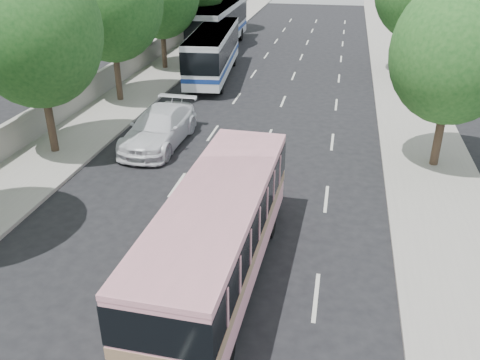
% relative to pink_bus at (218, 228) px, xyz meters
% --- Properties ---
extents(ground, '(120.00, 120.00, 0.00)m').
position_rel_pink_bus_xyz_m(ground, '(-1.30, 1.84, -1.88)').
color(ground, black).
rests_on(ground, ground).
extents(sidewalk_left, '(4.00, 90.00, 0.15)m').
position_rel_pink_bus_xyz_m(sidewalk_left, '(-9.80, 21.84, -1.81)').
color(sidewalk_left, '#9E998E').
rests_on(sidewalk_left, ground).
extents(sidewalk_right, '(4.00, 90.00, 0.12)m').
position_rel_pink_bus_xyz_m(sidewalk_right, '(7.20, 21.84, -1.82)').
color(sidewalk_right, '#9E998E').
rests_on(sidewalk_right, ground).
extents(low_wall, '(0.30, 90.00, 1.50)m').
position_rel_pink_bus_xyz_m(low_wall, '(-11.60, 21.84, -0.98)').
color(low_wall, '#9E998E').
rests_on(low_wall, sidewalk_left).
extents(tree_left_b, '(5.70, 5.70, 8.88)m').
position_rel_pink_bus_xyz_m(tree_left_b, '(-9.72, 7.79, 3.94)').
color(tree_left_b, '#38281E').
rests_on(tree_left_b, ground).
extents(tree_right_near, '(5.10, 5.10, 7.95)m').
position_rel_pink_bus_xyz_m(tree_right_near, '(7.48, 9.79, 3.32)').
color(tree_right_near, '#38281E').
rests_on(tree_right_near, ground).
extents(pink_bus, '(2.68, 9.54, 3.02)m').
position_rel_pink_bus_xyz_m(pink_bus, '(0.00, 0.00, 0.00)').
color(pink_bus, '#FEA3B4').
rests_on(pink_bus, ground).
extents(pink_taxi, '(2.24, 4.73, 1.56)m').
position_rel_pink_bus_xyz_m(pink_taxi, '(-0.30, 6.07, -1.10)').
color(pink_taxi, '#F61586').
rests_on(pink_taxi, ground).
extents(white_pickup, '(2.60, 5.99, 1.72)m').
position_rel_pink_bus_xyz_m(white_pickup, '(-5.35, 9.86, -1.02)').
color(white_pickup, silver).
rests_on(white_pickup, ground).
extents(tour_coach_front, '(3.45, 11.17, 3.29)m').
position_rel_pink_bus_xyz_m(tour_coach_front, '(-5.80, 22.39, 0.10)').
color(tour_coach_front, white).
rests_on(tour_coach_front, ground).
extents(tour_coach_rear, '(2.99, 12.55, 3.74)m').
position_rel_pink_bus_xyz_m(tour_coach_rear, '(-7.60, 31.55, 0.37)').
color(tour_coach_rear, silver).
rests_on(tour_coach_rear, ground).
extents(taxi_roof_sign, '(0.56, 0.23, 0.18)m').
position_rel_pink_bus_xyz_m(taxi_roof_sign, '(-0.30, 6.07, -0.23)').
color(taxi_roof_sign, silver).
rests_on(taxi_roof_sign, pink_taxi).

